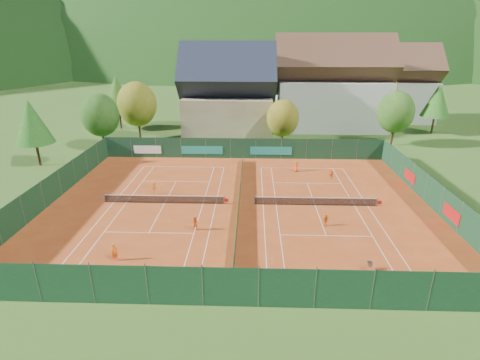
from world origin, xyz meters
name	(u,v)px	position (x,y,z in m)	size (l,w,h in m)	color
ground	(239,205)	(0.00, 0.00, -0.02)	(600.00, 600.00, 0.00)	#30561B
clay_pad	(239,204)	(0.00, 0.00, 0.01)	(40.00, 32.00, 0.01)	#AA4119
court_markings_left	(165,203)	(-8.00, 0.00, 0.01)	(11.03, 23.83, 0.00)	white
court_markings_right	(315,205)	(8.00, 0.00, 0.01)	(11.03, 23.83, 0.00)	white
tennis_net_left	(166,199)	(-7.85, 0.00, 0.51)	(13.30, 0.10, 1.02)	#59595B
tennis_net_right	(317,201)	(8.15, 0.00, 0.51)	(13.30, 0.10, 1.02)	#59595B
court_divider	(239,200)	(0.00, 0.00, 0.50)	(0.03, 28.80, 1.00)	#123318
fence_north	(240,149)	(-0.46, 15.99, 1.47)	(40.00, 0.10, 3.00)	#133520
fence_south	(231,287)	(0.00, -16.00, 1.50)	(40.00, 0.04, 3.00)	#143920
fence_west	(52,189)	(-20.00, 0.00, 1.50)	(0.04, 32.00, 3.00)	#14371C
fence_east	(433,194)	(20.00, 0.05, 1.48)	(0.09, 32.00, 3.00)	#13341D
chalet	(228,98)	(-3.00, 30.00, 6.62)	(16.20, 12.00, 16.00)	tan
hotel_block_a	(331,89)	(16.00, 36.00, 7.38)	(21.60, 11.00, 17.25)	silver
hotel_block_b	(392,88)	(30.00, 44.00, 6.62)	(17.28, 10.00, 15.50)	silver
tree_west_front	(100,115)	(-22.00, 20.00, 5.39)	(5.72, 5.72, 8.69)	#422D17
tree_west_mid	(137,104)	(-18.00, 26.00, 6.07)	(6.44, 6.44, 9.78)	#412717
tree_west_back	(117,93)	(-24.00, 34.00, 6.74)	(5.60, 5.60, 10.00)	#4A2C1A
tree_center	(283,118)	(6.00, 22.00, 4.72)	(5.01, 5.01, 7.60)	#4E341C
tree_east_front	(396,112)	(24.00, 24.00, 5.39)	(5.72, 5.72, 8.69)	#412617
tree_east_mid	(437,100)	(34.00, 32.00, 6.06)	(5.04, 5.04, 9.00)	#483319
tree_west_side	(32,122)	(-28.00, 12.00, 6.06)	(5.04, 5.04, 9.00)	#472919
tree_east_back	(378,90)	(26.00, 40.00, 6.74)	(7.15, 7.15, 10.86)	#4A301A
mountain_backdrop	(290,119)	(28.54, 233.48, -39.64)	(820.00, 530.00, 242.00)	black
ball_hopper	(370,264)	(10.31, -11.55, 0.56)	(0.34, 0.34, 0.80)	slate
loose_ball_0	(169,222)	(-6.64, -4.24, 0.03)	(0.07, 0.07, 0.07)	#CCD833
loose_ball_1	(272,259)	(2.95, -10.29, 0.03)	(0.07, 0.07, 0.07)	#CCD833
player_left_near	(114,252)	(-9.48, -10.94, 0.74)	(0.54, 0.36, 1.49)	orange
player_left_mid	(195,224)	(-3.81, -5.84, 0.70)	(0.68, 0.53, 1.41)	orange
player_left_far	(154,188)	(-9.73, 2.54, 0.68)	(0.88, 0.51, 1.37)	orange
player_right_near	(326,220)	(8.26, -4.51, 0.59)	(0.70, 0.29, 1.19)	#CC5A12
player_right_far_a	(296,166)	(7.10, 10.60, 0.73)	(0.71, 0.46, 1.46)	#FF5B16
player_right_far_b	(332,174)	(11.21, 8.02, 0.59)	(1.09, 0.35, 1.18)	orange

